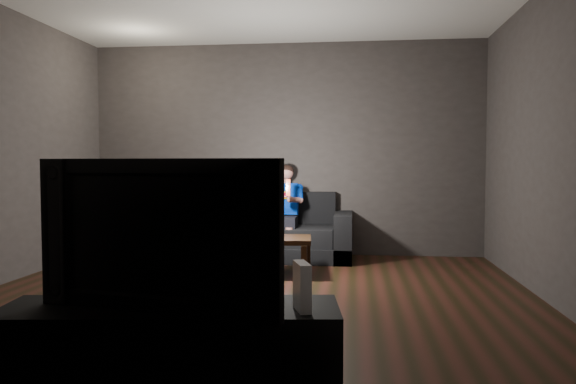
# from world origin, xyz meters

# --- Properties ---
(floor) EXTENTS (5.00, 5.00, 0.00)m
(floor) POSITION_xyz_m (0.00, 0.00, 0.00)
(floor) COLOR black
(floor) RESTS_ON ground
(back_wall) EXTENTS (5.00, 0.04, 2.70)m
(back_wall) POSITION_xyz_m (0.00, 2.50, 1.35)
(back_wall) COLOR #36302F
(back_wall) RESTS_ON ground
(front_wall) EXTENTS (5.00, 0.04, 2.70)m
(front_wall) POSITION_xyz_m (0.00, -2.50, 1.35)
(front_wall) COLOR #36302F
(front_wall) RESTS_ON ground
(right_wall) EXTENTS (0.04, 5.00, 2.70)m
(right_wall) POSITION_xyz_m (2.50, 0.00, 1.35)
(right_wall) COLOR #36302F
(right_wall) RESTS_ON ground
(sofa) EXTENTS (2.09, 0.90, 0.81)m
(sofa) POSITION_xyz_m (-0.18, 2.14, 0.26)
(sofa) COLOR black
(sofa) RESTS_ON floor
(child) EXTENTS (0.43, 0.53, 1.06)m
(child) POSITION_xyz_m (0.06, 2.09, 0.68)
(child) COLOR black
(child) RESTS_ON sofa
(wii_remote_red) EXTENTS (0.05, 0.07, 0.20)m
(wii_remote_red) POSITION_xyz_m (0.14, 1.68, 0.89)
(wii_remote_red) COLOR red
(wii_remote_red) RESTS_ON child
(nunchuk_white) EXTENTS (0.08, 0.11, 0.16)m
(nunchuk_white) POSITION_xyz_m (-0.02, 1.68, 0.86)
(nunchuk_white) COLOR white
(nunchuk_white) RESTS_ON child
(wii_remote_black) EXTENTS (0.04, 0.14, 0.03)m
(wii_remote_black) POSITION_xyz_m (-1.12, 2.07, 0.58)
(wii_remote_black) COLOR black
(wii_remote_black) RESTS_ON sofa
(coffee_table) EXTENTS (1.12, 0.62, 0.39)m
(coffee_table) POSITION_xyz_m (-0.10, 1.14, 0.34)
(coffee_table) COLOR black
(coffee_table) RESTS_ON floor
(media_console) EXTENTS (1.55, 0.61, 0.54)m
(media_console) POSITION_xyz_m (0.06, -2.27, 0.27)
(media_console) COLOR black
(media_console) RESTS_ON floor
(tv) EXTENTS (1.15, 0.39, 0.66)m
(tv) POSITION_xyz_m (0.06, -2.27, 0.87)
(tv) COLOR black
(tv) RESTS_ON media_console
(wii_console) EXTENTS (0.10, 0.17, 0.21)m
(wii_console) POSITION_xyz_m (0.66, -2.27, 0.64)
(wii_console) COLOR white
(wii_console) RESTS_ON media_console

